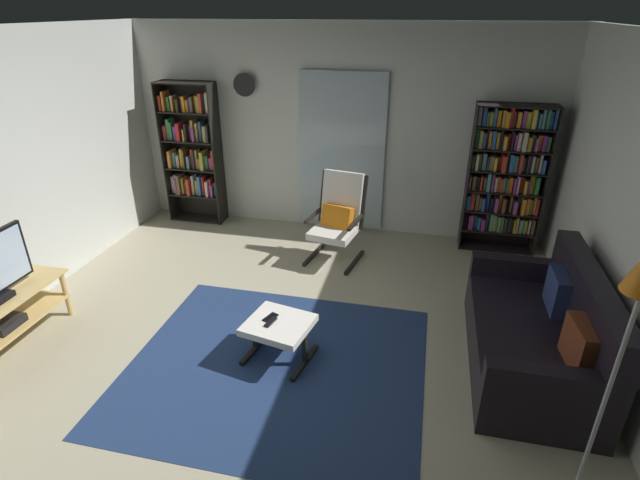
{
  "coord_description": "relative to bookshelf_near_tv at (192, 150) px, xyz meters",
  "views": [
    {
      "loc": [
        1.13,
        -3.15,
        2.74
      ],
      "look_at": [
        0.23,
        0.83,
        0.77
      ],
      "focal_mm": 27.19,
      "sensor_mm": 36.0,
      "label": 1
    }
  ],
  "objects": [
    {
      "name": "ground_plane",
      "position": [
        1.95,
        -2.7,
        -1.0
      ],
      "size": [
        7.02,
        7.02,
        0.0
      ],
      "primitive_type": "plane",
      "color": "#B3AA8D"
    },
    {
      "name": "wall_back",
      "position": [
        1.95,
        0.2,
        0.3
      ],
      "size": [
        5.6,
        0.06,
        2.6
      ],
      "primitive_type": "cube",
      "color": "silver",
      "rests_on": "ground"
    },
    {
      "name": "glass_door_panel",
      "position": [
        2.02,
        0.13,
        0.05
      ],
      "size": [
        1.1,
        0.01,
        2.0
      ],
      "primitive_type": "cube",
      "color": "silver"
    },
    {
      "name": "area_rug",
      "position": [
        2.01,
        -2.8,
        -1.0
      ],
      "size": [
        2.46,
        2.16,
        0.01
      ],
      "primitive_type": "cube",
      "color": "navy",
      "rests_on": "ground"
    },
    {
      "name": "bookshelf_near_tv",
      "position": [
        0.0,
        0.0,
        0.0
      ],
      "size": [
        0.75,
        0.3,
        1.89
      ],
      "color": "black",
      "rests_on": "ground"
    },
    {
      "name": "bookshelf_near_sofa",
      "position": [
        4.02,
        -0.05,
        -0.06
      ],
      "size": [
        0.88,
        0.3,
        1.77
      ],
      "color": "black",
      "rests_on": "ground"
    },
    {
      "name": "leather_sofa",
      "position": [
        4.13,
        -2.31,
        -0.69
      ],
      "size": [
        0.9,
        1.73,
        0.9
      ],
      "color": "black",
      "rests_on": "ground"
    },
    {
      "name": "lounge_armchair",
      "position": [
        2.14,
        -0.71,
        -0.47
      ],
      "size": [
        0.67,
        0.74,
        1.02
      ],
      "color": "black",
      "rests_on": "ground"
    },
    {
      "name": "ottoman",
      "position": [
        2.01,
        -2.67,
        -0.7
      ],
      "size": [
        0.6,
        0.57,
        0.37
      ],
      "color": "white",
      "rests_on": "ground"
    },
    {
      "name": "tv_remote",
      "position": [
        1.95,
        -2.71,
        -0.63
      ],
      "size": [
        0.07,
        0.15,
        0.02
      ],
      "primitive_type": "cube",
      "rotation": [
        0.0,
        0.0,
        -0.25
      ],
      "color": "black",
      "rests_on": "ottoman"
    },
    {
      "name": "cell_phone",
      "position": [
        1.93,
        -2.64,
        -0.63
      ],
      "size": [
        0.11,
        0.16,
        0.01
      ],
      "primitive_type": "cube",
      "rotation": [
        0.0,
        0.0,
        -0.37
      ],
      "color": "black",
      "rests_on": "ottoman"
    },
    {
      "name": "floor_lamp_by_sofa",
      "position": [
        4.13,
        -3.63,
        0.48
      ],
      "size": [
        0.22,
        0.22,
        1.81
      ],
      "color": "#A5A5AD",
      "rests_on": "ground"
    },
    {
      "name": "wall_clock",
      "position": [
        0.76,
        0.12,
        0.85
      ],
      "size": [
        0.29,
        0.03,
        0.29
      ],
      "color": "silver"
    }
  ]
}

